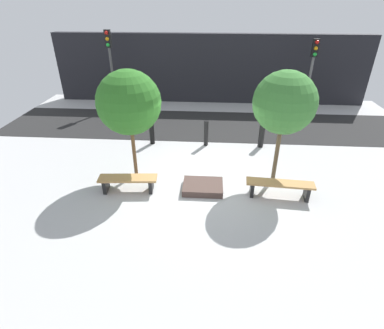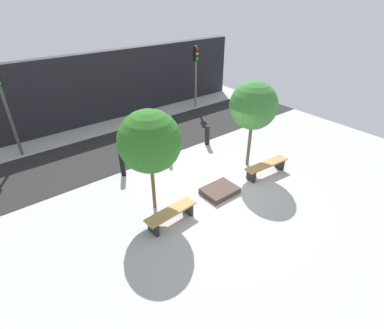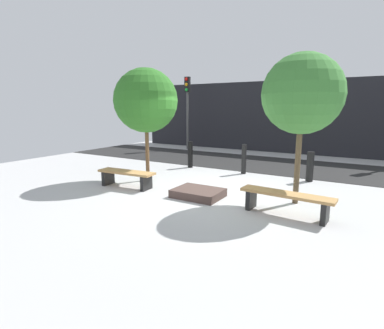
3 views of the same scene
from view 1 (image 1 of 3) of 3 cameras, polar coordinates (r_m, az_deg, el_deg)
ground_plane at (r=9.28m, az=2.15°, el=-3.49°), size 18.00×18.00×0.00m
road_strip at (r=13.53m, az=2.90°, el=7.49°), size 18.00×3.59×0.01m
building_facade at (r=16.50m, az=3.39°, el=17.73°), size 16.20×0.50×3.45m
bench_left at (r=8.94m, az=-12.08°, el=-3.12°), size 1.72×0.56×0.46m
bench_right at (r=8.84m, az=16.37°, el=-4.01°), size 1.91×0.53×0.48m
planter_bed at (r=8.91m, az=2.07°, el=-4.26°), size 1.18×0.90×0.20m
tree_behind_left_bench at (r=8.90m, az=-11.93°, el=11.42°), size 1.86×1.86×3.32m
tree_behind_right_bench at (r=8.78m, az=17.21°, el=11.13°), size 1.76×1.76×3.36m
bollard_far_left at (r=11.68m, az=-7.66°, el=6.17°), size 0.19×0.19×0.97m
bollard_left at (r=11.46m, az=2.70°, el=5.97°), size 0.16×0.16×0.99m
bollard_center at (r=11.63m, az=13.09°, el=5.35°), size 0.21×0.21×0.90m
traffic_light_west at (r=15.65m, az=-15.36°, el=19.32°), size 0.28×0.27×3.73m
traffic_light_mid_west at (r=15.56m, az=21.98°, el=17.48°), size 0.28×0.27×3.40m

